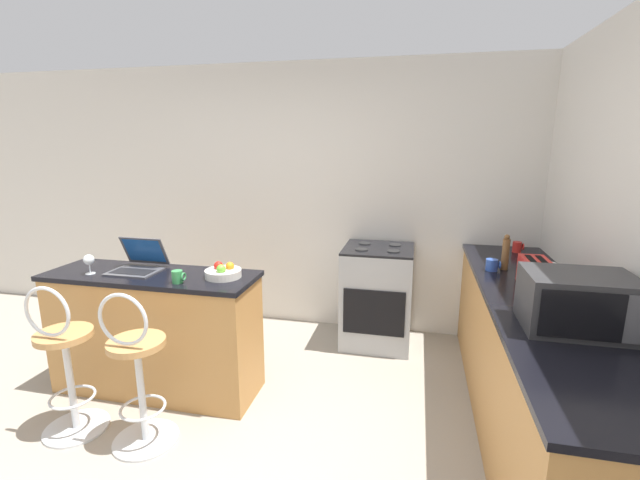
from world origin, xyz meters
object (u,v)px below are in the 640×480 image
microwave (578,302)px  mug_white (551,269)px  mug_red (517,247)px  toaster (535,273)px  fruit_bowl (223,272)px  mug_blue (492,265)px  mug_green (178,277)px  laptop (139,262)px  pepper_mill (506,253)px  stove_range (377,296)px  wine_glass_short (89,260)px  bar_stool_near (65,364)px  bar_stool_far (137,373)px

microwave → mug_white: 0.96m
microwave → mug_red: size_ratio=5.48×
toaster → mug_white: 0.34m
mug_white → fruit_bowl: (-2.25, -0.54, -0.01)m
mug_blue → mug_green: bearing=-159.9°
laptop → fruit_bowl: size_ratio=1.37×
fruit_bowl → mug_blue: fruit_bowl is taller
pepper_mill → mug_red: (0.21, 0.58, -0.08)m
laptop → fruit_bowl: bearing=-2.2°
mug_red → stove_range: bearing=-175.4°
stove_range → mug_blue: mug_blue is taller
wine_glass_short → microwave: bearing=-4.8°
stove_range → wine_glass_short: bearing=-147.3°
mug_white → fruit_bowl: bearing=-166.5°
mug_red → fruit_bowl: bearing=-150.7°
bar_stool_near → fruit_bowl: (0.82, 0.61, 0.48)m
stove_range → microwave: bearing=-53.4°
bar_stool_near → mug_green: bearing=37.0°
mug_green → mug_blue: (2.12, 0.78, 0.00)m
microwave → bar_stool_far: bearing=-174.9°
bar_stool_near → mug_green: bar_stool_near is taller
bar_stool_far → toaster: (2.38, 0.87, 0.53)m
fruit_bowl → bar_stool_near: bearing=-143.1°
wine_glass_short → mug_green: bearing=-3.4°
fruit_bowl → mug_blue: (1.87, 0.59, 0.01)m
laptop → stove_range: laptop is taller
wine_glass_short → mug_red: (3.15, 1.36, -0.05)m
pepper_mill → fruit_bowl: 2.07m
bar_stool_far → mug_blue: (2.17, 1.21, 0.48)m
microwave → stove_range: size_ratio=0.55×
toaster → microwave: bearing=-86.7°
mug_green → wine_glass_short: bearing=176.6°
bar_stool_near → stove_range: (1.80, 1.73, -0.02)m
mug_red → bar_stool_far: bearing=-143.5°
bar_stool_far → fruit_bowl: size_ratio=4.03×
mug_red → pepper_mill: bearing=-109.7°
stove_range → pepper_mill: 1.24m
pepper_mill → bar_stool_far: bearing=-151.0°
microwave → wine_glass_short: size_ratio=3.56×
microwave → mug_white: bearing=81.7°
microwave → mug_green: microwave is taller
bar_stool_near → mug_red: 3.54m
bar_stool_near → mug_green: 0.86m
mug_red → mug_blue: bearing=-115.7°
microwave → wine_glass_short: bearing=175.2°
bar_stool_near → toaster: (2.89, 0.87, 0.53)m
microwave → mug_green: (-2.36, 0.22, -0.10)m
microwave → laptop: bearing=171.4°
toaster → wine_glass_short: (-3.05, -0.40, 0.01)m
bar_stool_near → stove_range: size_ratio=1.10×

